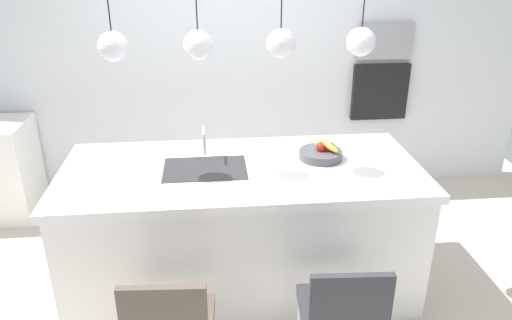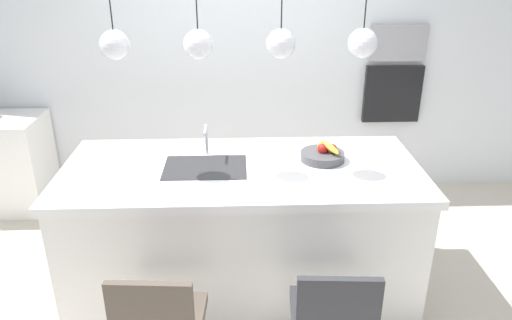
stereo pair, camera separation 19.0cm
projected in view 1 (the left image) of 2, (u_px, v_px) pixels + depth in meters
The scene contains 13 objects.
floor at pixel (243, 282), 3.73m from camera, with size 6.60×6.60×0.00m, color beige.
back_wall at pixel (229, 64), 4.71m from camera, with size 6.00×0.10×2.60m, color white.
kitchen_island at pixel (242, 227), 3.53m from camera, with size 2.45×1.09×0.96m.
sink_basin at pixel (205, 169), 3.32m from camera, with size 0.56×0.40×0.02m, color #2D2D30.
faucet at pixel (204, 138), 3.45m from camera, with size 0.02×0.17×0.22m.
fruit_bowl at pixel (322, 153), 3.46m from camera, with size 0.31×0.31×0.15m.
microwave at pixel (385, 41), 4.70m from camera, with size 0.54×0.08×0.34m, color #9E9EA3.
oven at pixel (380, 92), 4.90m from camera, with size 0.56×0.08×0.56m, color black.
chair_middle at pixel (343, 313), 2.70m from camera, with size 0.48×0.45×0.84m.
pendant_light_left at pixel (113, 46), 2.94m from camera, with size 0.18×0.18×0.78m.
pendant_light_center_left at pixel (198, 45), 2.98m from camera, with size 0.18×0.18×0.78m.
pendant_light_center_right at pixel (281, 43), 3.03m from camera, with size 0.18×0.18×0.78m.
pendant_light_right at pixel (361, 42), 3.07m from camera, with size 0.18×0.18×0.78m.
Camera 1 is at (-0.20, -3.03, 2.35)m, focal length 34.46 mm.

